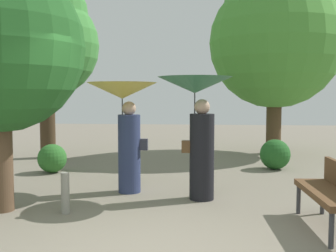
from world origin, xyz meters
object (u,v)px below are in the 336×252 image
Objects in this scene: park_bench at (334,190)px; tree_mid_left at (46,36)px; person_left at (125,112)px; path_marker_post at (65,193)px; person_right at (197,112)px; tree_near_right at (275,33)px.

tree_mid_left reaches higher than park_bench.
tree_mid_left is at bearing -134.70° from park_bench.
person_left reaches higher than path_marker_post.
person_left is 3.22× the size of path_marker_post.
person_right is at bearing -129.67° from park_bench.
tree_mid_left is at bearing 114.49° from path_marker_post.
person_right is 2.43m from path_marker_post.
person_left is at bearing 66.43° from path_marker_post.
park_bench is (1.77, -1.35, -0.94)m from person_right.
person_left is 1.88m from path_marker_post.
person_right is 3.34× the size of path_marker_post.
tree_mid_left is (-5.98, 5.45, 2.84)m from park_bench.
park_bench is at bearing -130.82° from person_right.
tree_near_right is 1.12× the size of tree_mid_left.
tree_mid_left is at bearing 34.66° from person_left.
park_bench is 2.51× the size of path_marker_post.
person_right is 0.40× the size of tree_mid_left.
tree_mid_left is (-6.36, -1.39, -0.20)m from tree_near_right.
person_right is at bearing 28.05° from path_marker_post.
person_left is at bearing -121.80° from park_bench.
path_marker_post is at bearing -65.51° from tree_mid_left.
tree_near_right is (2.15, 5.49, 2.11)m from person_right.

